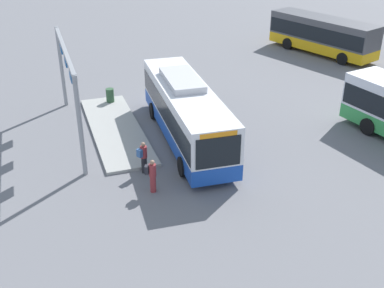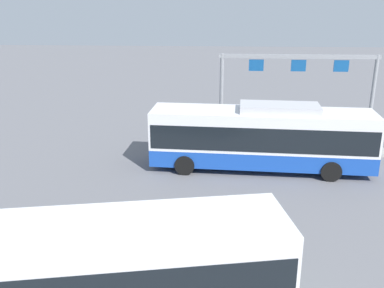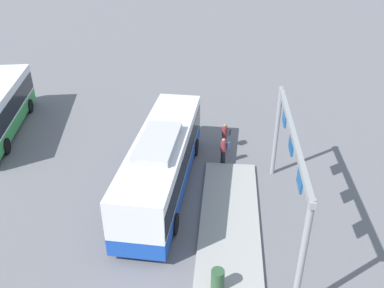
% 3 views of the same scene
% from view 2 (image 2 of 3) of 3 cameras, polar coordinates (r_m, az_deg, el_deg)
% --- Properties ---
extents(ground_plane, '(120.00, 120.00, 0.00)m').
position_cam_2_polar(ground_plane, '(22.95, 8.82, -3.22)').
color(ground_plane, slate).
extents(platform_curb, '(10.00, 2.80, 0.16)m').
position_cam_2_polar(platform_curb, '(26.57, 13.46, -0.27)').
color(platform_curb, '#9E9E99').
rests_on(platform_curb, ground).
extents(bus_main, '(11.28, 3.14, 3.46)m').
position_cam_2_polar(bus_main, '(22.35, 9.06, 1.10)').
color(bus_main, '#1947AD').
rests_on(bus_main, ground).
extents(bus_background_right, '(10.32, 4.39, 3.10)m').
position_cam_2_polar(bus_background_right, '(11.92, -12.60, -15.96)').
color(bus_background_right, green).
rests_on(bus_background_right, ground).
extents(person_boarding, '(0.52, 0.61, 1.67)m').
position_cam_2_polar(person_boarding, '(25.51, 2.01, 1.37)').
color(person_boarding, black).
rests_on(person_boarding, ground).
extents(person_waiting_near, '(0.48, 0.60, 1.67)m').
position_cam_2_polar(person_waiting_near, '(25.65, -2.07, 1.47)').
color(person_waiting_near, maroon).
rests_on(person_waiting_near, ground).
extents(platform_sign_gantry, '(9.76, 0.24, 5.20)m').
position_cam_2_polar(platform_sign_gantry, '(27.97, 13.67, 8.49)').
color(platform_sign_gantry, gray).
rests_on(platform_sign_gantry, ground).
extents(trash_bin, '(0.52, 0.52, 0.90)m').
position_cam_2_polar(trash_bin, '(27.05, 22.36, 0.33)').
color(trash_bin, '#2D5133').
rests_on(trash_bin, platform_curb).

